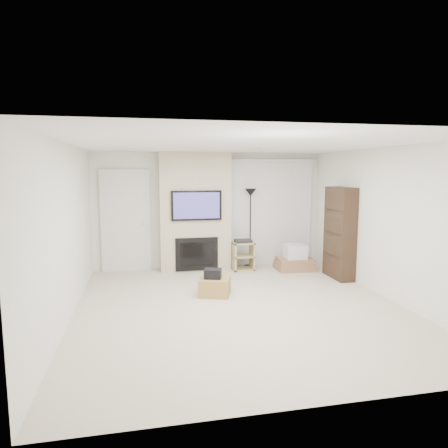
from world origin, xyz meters
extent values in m
cube|color=beige|center=(0.00, 0.00, 0.00)|extent=(5.00, 5.50, 0.00)
cube|color=white|center=(0.00, 0.00, 2.50)|extent=(5.00, 5.50, 0.00)
cube|color=white|center=(0.00, 2.75, 1.25)|extent=(5.00, 0.00, 2.50)
cube|color=white|center=(0.00, -2.75, 1.25)|extent=(5.00, 0.00, 2.50)
cube|color=white|center=(-2.50, 0.00, 1.25)|extent=(0.00, 5.50, 2.50)
cube|color=white|center=(2.50, 0.00, 1.25)|extent=(0.00, 5.50, 2.50)
cube|color=silver|center=(0.40, 0.80, 2.50)|extent=(0.35, 0.18, 0.01)
cube|color=#A37E42|center=(-0.27, 0.67, 0.15)|extent=(0.63, 0.63, 0.30)
cube|color=black|center=(-0.31, 0.64, 0.38)|extent=(0.33, 0.30, 0.16)
cube|color=#C8B693|center=(-0.35, 2.55, 1.25)|extent=(1.50, 0.40, 2.50)
cube|color=black|center=(-0.35, 2.32, 1.40)|extent=(1.05, 0.06, 0.62)
cube|color=navy|center=(-0.35, 2.29, 1.40)|extent=(0.96, 0.00, 0.54)
cube|color=black|center=(-0.35, 2.34, 0.37)|extent=(0.90, 0.04, 0.70)
cube|color=black|center=(-0.35, 2.32, 0.37)|extent=(0.70, 0.02, 0.50)
cube|color=silver|center=(-1.80, 2.71, 1.07)|extent=(1.02, 0.08, 2.14)
cube|color=#BAB2A3|center=(-1.80, 2.72, 1.02)|extent=(0.90, 0.05, 2.05)
cylinder|color=silver|center=(-1.46, 2.67, 1.00)|extent=(0.07, 0.06, 0.07)
cube|color=silver|center=(1.40, 2.69, 2.33)|extent=(1.98, 0.10, 0.08)
cube|color=white|center=(1.40, 2.70, 1.15)|extent=(1.90, 0.03, 2.29)
cylinder|color=black|center=(0.86, 2.50, 0.01)|extent=(0.26, 0.26, 0.03)
cylinder|color=black|center=(0.86, 2.50, 0.82)|extent=(0.03, 0.03, 1.61)
cone|color=black|center=(0.86, 2.50, 1.65)|extent=(0.26, 0.26, 0.16)
cube|color=tan|center=(0.43, 2.27, 0.30)|extent=(0.04, 0.38, 0.60)
cube|color=tan|center=(0.84, 2.27, 0.30)|extent=(0.04, 0.38, 0.60)
cube|color=tan|center=(0.64, 2.27, 0.01)|extent=(0.45, 0.38, 0.03)
cube|color=tan|center=(0.64, 2.27, 0.30)|extent=(0.45, 0.38, 0.03)
cube|color=tan|center=(0.64, 2.27, 0.58)|extent=(0.45, 0.38, 0.03)
cube|color=black|center=(0.64, 2.27, 0.63)|extent=(0.35, 0.25, 0.06)
cube|color=#9E704F|center=(1.74, 2.07, 0.04)|extent=(0.84, 0.65, 0.09)
cube|color=#9E704F|center=(1.74, 2.07, 0.13)|extent=(0.80, 0.61, 0.08)
cube|color=#9E704F|center=(1.74, 2.07, 0.21)|extent=(0.76, 0.57, 0.08)
cube|color=silver|center=(1.74, 2.07, 0.40)|extent=(0.46, 0.42, 0.30)
cube|color=black|center=(2.34, 1.27, 0.90)|extent=(0.30, 0.80, 1.80)
cube|color=black|center=(2.32, 1.27, 0.45)|extent=(0.26, 0.72, 0.02)
cube|color=black|center=(2.32, 1.27, 0.90)|extent=(0.26, 0.72, 0.02)
cube|color=black|center=(2.32, 1.27, 1.35)|extent=(0.26, 0.72, 0.02)
camera|label=1|loc=(-1.47, -5.85, 2.11)|focal=32.00mm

